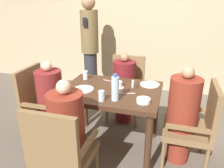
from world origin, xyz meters
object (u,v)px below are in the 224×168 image
(chair_right_side, at_px, (196,123))
(diner_in_near_chair, at_px, (68,135))
(diner_in_left_chair, at_px, (51,100))
(teacup_with_saucer, at_px, (119,85))
(plate_main_left, at_px, (84,89))
(bowl_small, at_px, (144,101))
(diner_in_far_chair, at_px, (124,88))
(glass_tall_near, at_px, (102,96))
(chair_far_side, at_px, (126,86))
(glass_tall_mid, at_px, (85,75))
(water_bottle, at_px, (115,88))
(diner_in_right_chair, at_px, (182,115))
(standing_host, at_px, (90,46))
(chair_left_side, at_px, (41,102))
(chair_near_corner, at_px, (61,151))
(plate_main_right, at_px, (150,84))

(chair_right_side, xyz_separation_m, diner_in_near_chair, (-1.15, -0.65, 0.07))
(diner_in_left_chair, relative_size, teacup_with_saucer, 8.61)
(plate_main_left, relative_size, bowl_small, 1.63)
(diner_in_far_chair, xyz_separation_m, plate_main_left, (-0.29, -0.74, 0.24))
(glass_tall_near, bearing_deg, teacup_with_saucer, 78.86)
(chair_far_side, relative_size, glass_tall_mid, 8.74)
(diner_in_far_chair, height_order, plate_main_left, diner_in_far_chair)
(bowl_small, distance_m, water_bottle, 0.30)
(diner_in_left_chair, relative_size, diner_in_right_chair, 0.93)
(standing_host, relative_size, bowl_small, 12.71)
(diner_in_left_chair, distance_m, plate_main_left, 0.56)
(diner_in_left_chair, bearing_deg, teacup_with_saucer, 5.31)
(chair_far_side, xyz_separation_m, diner_in_far_chair, (-0.00, -0.14, 0.04))
(chair_far_side, distance_m, diner_in_near_chair, 1.47)
(glass_tall_near, bearing_deg, water_bottle, 23.33)
(diner_in_far_chair, relative_size, teacup_with_saucer, 8.61)
(plate_main_left, bearing_deg, diner_in_near_chair, -82.53)
(diner_in_left_chair, height_order, diner_in_far_chair, same)
(diner_in_near_chair, relative_size, plate_main_left, 4.83)
(diner_in_right_chair, xyz_separation_m, glass_tall_mid, (-1.19, 0.23, 0.25))
(glass_tall_mid, bearing_deg, chair_left_side, -156.40)
(bowl_small, bearing_deg, glass_tall_near, -168.80)
(diner_in_left_chair, distance_m, glass_tall_mid, 0.53)
(chair_left_side, xyz_separation_m, plate_main_left, (0.64, -0.09, 0.28))
(diner_in_far_chair, relative_size, diner_in_near_chair, 0.94)
(diner_in_near_chair, bearing_deg, water_bottle, 50.69)
(chair_near_corner, bearing_deg, plate_main_right, 59.82)
(diner_in_left_chair, xyz_separation_m, standing_host, (0.01, 1.35, 0.42))
(chair_near_corner, height_order, teacup_with_saucer, chair_near_corner)
(chair_left_side, relative_size, bowl_small, 6.67)
(teacup_with_saucer, relative_size, water_bottle, 0.44)
(glass_tall_near, bearing_deg, chair_far_side, 89.56)
(diner_in_right_chair, height_order, standing_host, standing_host)
(water_bottle, height_order, glass_tall_mid, water_bottle)
(chair_left_side, distance_m, glass_tall_near, 1.02)
(glass_tall_mid, bearing_deg, chair_far_side, 54.77)
(diner_in_left_chair, relative_size, glass_tall_mid, 9.72)
(chair_right_side, distance_m, glass_tall_near, 1.04)
(water_bottle, bearing_deg, chair_right_side, 16.90)
(chair_near_corner, distance_m, water_bottle, 0.76)
(bowl_small, bearing_deg, plate_main_right, 89.74)
(chair_left_side, distance_m, plate_main_right, 1.38)
(plate_main_right, distance_m, glass_tall_mid, 0.80)
(bowl_small, bearing_deg, chair_far_side, 111.24)
(teacup_with_saucer, bearing_deg, diner_in_left_chair, -174.69)
(diner_in_far_chair, height_order, plate_main_right, diner_in_far_chair)
(diner_in_right_chair, bearing_deg, bowl_small, -150.45)
(diner_in_right_chair, distance_m, plate_main_right, 0.51)
(glass_tall_mid, bearing_deg, glass_tall_near, -53.57)
(chair_far_side, bearing_deg, teacup_with_saucer, -84.72)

